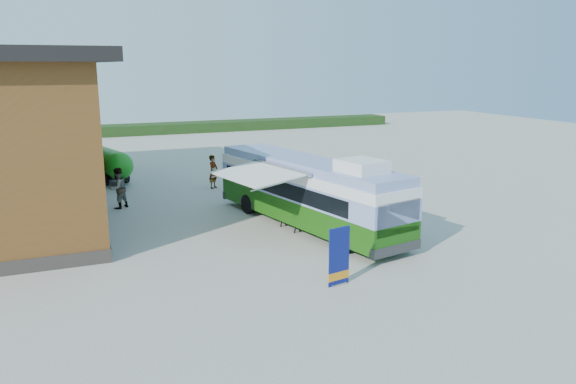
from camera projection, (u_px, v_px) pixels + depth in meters
name	position (u px, v px, depth m)	size (l,w,h in m)	color
ground	(280.00, 241.00, 22.50)	(100.00, 100.00, 0.00)	#BCB7AD
hedge	(216.00, 126.00, 59.58)	(40.00, 3.00, 1.00)	#264419
bus	(307.00, 190.00, 24.19)	(4.55, 11.37, 3.42)	#195F0F
awning	(261.00, 175.00, 22.92)	(3.20, 4.37, 0.50)	white
banner	(339.00, 262.00, 17.84)	(0.83, 0.29, 1.92)	navy
picnic_table	(302.00, 213.00, 24.21)	(1.68, 1.55, 0.84)	#AB8A50
person_a	(213.00, 172.00, 31.88)	(0.69, 0.46, 1.90)	#999999
person_b	(118.00, 188.00, 27.38)	(0.98, 0.76, 2.01)	#999999
slurry_tanker	(108.00, 162.00, 33.71)	(2.55, 5.29, 2.01)	#1C8E19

